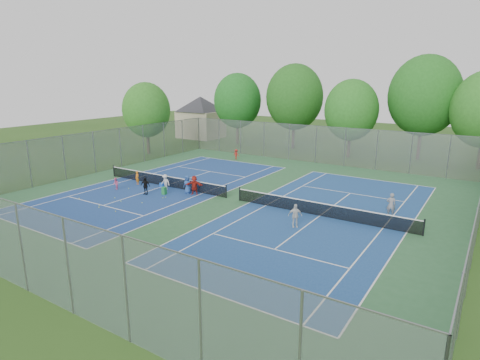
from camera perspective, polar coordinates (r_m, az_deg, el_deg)
name	(u,v)px	position (r m, az deg, el deg)	size (l,w,h in m)	color
ground	(233,199)	(30.48, -1.02, -2.76)	(120.00, 120.00, 0.00)	#284B17
court_pad	(233,199)	(30.47, -1.02, -2.75)	(32.00, 32.00, 0.01)	#2C5D36
court_left	(165,186)	(34.72, -10.66, -0.83)	(10.97, 23.77, 0.01)	navy
court_right	(320,216)	(27.38, 11.28, -5.03)	(10.97, 23.77, 0.01)	navy
net_left	(164,181)	(34.61, -10.69, -0.13)	(12.87, 0.10, 0.91)	black
net_right	(320,210)	(27.24, 11.32, -4.16)	(12.87, 0.10, 0.91)	black
fence_north	(316,144)	(43.88, 10.74, 4.99)	(32.00, 0.10, 4.00)	gray
fence_south	(22,248)	(19.50, -28.61, -8.49)	(32.00, 0.10, 4.00)	gray
fence_west	(94,153)	(40.91, -20.02, 3.69)	(32.00, 0.10, 4.00)	gray
fence_east	(480,212)	(25.14, 30.92, -3.87)	(32.00, 0.10, 4.00)	gray
house	(200,110)	(61.69, -5.65, 9.90)	(11.03, 11.03, 7.30)	#B7A88C
tree_nw	(237,101)	(55.28, -0.37, 11.20)	(6.40, 6.40, 9.58)	#443326
tree_nl	(295,97)	(52.20, 7.77, 11.59)	(7.20, 7.20, 10.69)	#443326
tree_nc	(351,110)	(47.49, 15.54, 9.55)	(6.00, 6.00, 8.85)	#443326
tree_nr	(425,96)	(48.73, 24.76, 10.83)	(7.60, 7.60, 11.42)	#443326
tree_side_w	(146,110)	(49.23, -13.18, 9.67)	(5.60, 5.60, 8.47)	#443326
ball_crate	(163,185)	(34.50, -10.95, -0.68)	(0.40, 0.40, 0.34)	blue
ball_hopper	(164,191)	(32.17, -10.73, -1.52)	(0.31, 0.31, 0.61)	#278F3E
student_a	(137,178)	(35.56, -14.42, 0.29)	(0.44, 0.29, 1.20)	orange
student_b	(116,184)	(34.46, -17.26, -0.51)	(0.49, 0.38, 1.01)	#E95A8E
student_c	(165,182)	(33.38, -10.57, -0.31)	(0.85, 0.49, 1.31)	silver
student_d	(145,186)	(32.41, -13.32, -0.80)	(0.83, 0.35, 1.41)	black
student_e	(187,184)	(32.12, -7.49, -0.64)	(0.71, 0.46, 1.45)	#284E95
student_f	(194,185)	(31.67, -6.51, -0.74)	(1.42, 0.45, 1.53)	#A62317
child_far_baseline	(236,154)	(45.21, -0.54, 3.68)	(0.74, 0.43, 1.15)	#A11E17
instructor	(391,205)	(28.39, 20.69, -3.31)	(0.59, 0.39, 1.62)	gray
teen_court_b	(295,216)	(24.95, 7.83, -5.04)	(0.87, 0.36, 1.49)	silver
tennis_ball_0	(163,198)	(31.24, -10.91, -2.53)	(0.07, 0.07, 0.07)	#CBD231
tennis_ball_1	(115,198)	(32.16, -17.38, -2.45)	(0.07, 0.07, 0.07)	#D3ED37
tennis_ball_2	(79,199)	(32.90, -21.89, -2.47)	(0.07, 0.07, 0.07)	#CBDB33
tennis_ball_3	(99,206)	(30.54, -19.38, -3.50)	(0.07, 0.07, 0.07)	#D9F037
tennis_ball_4	(116,212)	(28.93, -17.28, -4.31)	(0.07, 0.07, 0.07)	gold
tennis_ball_5	(166,197)	(31.37, -10.54, -2.44)	(0.07, 0.07, 0.07)	#A1C42D
tennis_ball_6	(121,201)	(31.16, -16.58, -2.93)	(0.07, 0.07, 0.07)	#C4E034
tennis_ball_7	(99,208)	(30.18, -19.42, -3.71)	(0.07, 0.07, 0.07)	#CEDA32
tennis_ball_8	(142,203)	(30.34, -13.76, -3.20)	(0.07, 0.07, 0.07)	#C9E334
tennis_ball_9	(129,189)	(34.47, -15.54, -1.20)	(0.07, 0.07, 0.07)	#B0D431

